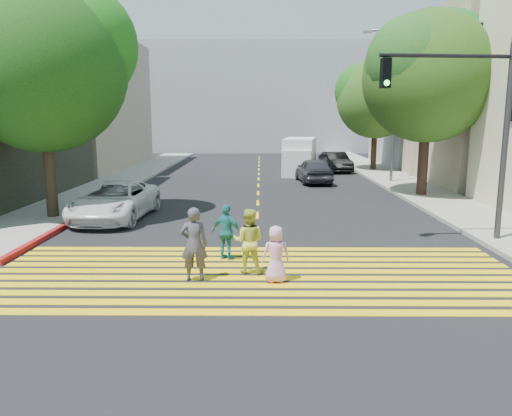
{
  "coord_description": "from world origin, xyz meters",
  "views": [
    {
      "loc": [
        0.13,
        -10.79,
        3.92
      ],
      "look_at": [
        0.0,
        3.0,
        1.4
      ],
      "focal_mm": 35.0,
      "sensor_mm": 36.0,
      "label": 1
    }
  ],
  "objects_px": {
    "pedestrian_child": "(276,254)",
    "dark_car_near": "(314,170)",
    "pedestrian_man": "(194,244)",
    "pedestrian_extra": "(227,232)",
    "white_sedan": "(115,201)",
    "tree_right_far": "(377,95)",
    "tree_left": "(44,59)",
    "white_van": "(299,157)",
    "pedestrian_woman": "(249,241)",
    "dark_car_parked": "(335,162)",
    "traffic_signal": "(472,116)",
    "silver_car": "(296,157)",
    "tree_right_near": "(430,70)"
  },
  "relations": [
    {
      "from": "white_sedan",
      "to": "white_van",
      "type": "relative_size",
      "value": 0.96
    },
    {
      "from": "pedestrian_child",
      "to": "dark_car_parked",
      "type": "distance_m",
      "value": 25.32
    },
    {
      "from": "pedestrian_child",
      "to": "pedestrian_woman",
      "type": "bearing_deg",
      "value": -56.82
    },
    {
      "from": "pedestrian_woman",
      "to": "dark_car_parked",
      "type": "xyz_separation_m",
      "value": [
        5.76,
        24.06,
        -0.12
      ]
    },
    {
      "from": "pedestrian_child",
      "to": "dark_car_near",
      "type": "height_order",
      "value": "dark_car_near"
    },
    {
      "from": "tree_right_far",
      "to": "pedestrian_man",
      "type": "xyz_separation_m",
      "value": [
        -9.95,
        -24.97,
        -4.59
      ]
    },
    {
      "from": "dark_car_parked",
      "to": "white_sedan",
      "type": "bearing_deg",
      "value": -130.74
    },
    {
      "from": "dark_car_parked",
      "to": "white_van",
      "type": "bearing_deg",
      "value": -156.75
    },
    {
      "from": "tree_right_near",
      "to": "traffic_signal",
      "type": "bearing_deg",
      "value": -100.27
    },
    {
      "from": "pedestrian_child",
      "to": "white_sedan",
      "type": "height_order",
      "value": "white_sedan"
    },
    {
      "from": "pedestrian_woman",
      "to": "dark_car_parked",
      "type": "relative_size",
      "value": 0.39
    },
    {
      "from": "white_sedan",
      "to": "dark_car_parked",
      "type": "xyz_separation_m",
      "value": [
        11.1,
        17.35,
        -0.02
      ]
    },
    {
      "from": "tree_left",
      "to": "white_van",
      "type": "bearing_deg",
      "value": 55.85
    },
    {
      "from": "tree_right_far",
      "to": "dark_car_parked",
      "type": "xyz_separation_m",
      "value": [
        -2.89,
        -0.29,
        -4.79
      ]
    },
    {
      "from": "pedestrian_man",
      "to": "pedestrian_extra",
      "type": "xyz_separation_m",
      "value": [
        0.67,
        1.79,
        -0.12
      ]
    },
    {
      "from": "pedestrian_woman",
      "to": "dark_car_near",
      "type": "relative_size",
      "value": 0.37
    },
    {
      "from": "tree_left",
      "to": "pedestrian_extra",
      "type": "bearing_deg",
      "value": -37.95
    },
    {
      "from": "pedestrian_child",
      "to": "white_sedan",
      "type": "relative_size",
      "value": 0.26
    },
    {
      "from": "tree_right_near",
      "to": "dark_car_parked",
      "type": "height_order",
      "value": "tree_right_near"
    },
    {
      "from": "tree_right_near",
      "to": "tree_right_far",
      "type": "distance_m",
      "value": 12.02
    },
    {
      "from": "white_sedan",
      "to": "dark_car_parked",
      "type": "height_order",
      "value": "white_sedan"
    },
    {
      "from": "pedestrian_man",
      "to": "tree_right_far",
      "type": "bearing_deg",
      "value": -113.81
    },
    {
      "from": "tree_left",
      "to": "dark_car_parked",
      "type": "height_order",
      "value": "tree_left"
    },
    {
      "from": "pedestrian_man",
      "to": "pedestrian_woman",
      "type": "height_order",
      "value": "pedestrian_man"
    },
    {
      "from": "pedestrian_extra",
      "to": "white_sedan",
      "type": "distance_m",
      "value": 7.27
    },
    {
      "from": "tree_right_far",
      "to": "dark_car_near",
      "type": "height_order",
      "value": "tree_right_far"
    },
    {
      "from": "tree_left",
      "to": "dark_car_parked",
      "type": "relative_size",
      "value": 2.08
    },
    {
      "from": "pedestrian_man",
      "to": "dark_car_near",
      "type": "bearing_deg",
      "value": -106.78
    },
    {
      "from": "pedestrian_man",
      "to": "traffic_signal",
      "type": "height_order",
      "value": "traffic_signal"
    },
    {
      "from": "pedestrian_man",
      "to": "pedestrian_child",
      "type": "height_order",
      "value": "pedestrian_man"
    },
    {
      "from": "pedestrian_child",
      "to": "silver_car",
      "type": "xyz_separation_m",
      "value": [
        2.6,
        30.19,
        -0.02
      ]
    },
    {
      "from": "silver_car",
      "to": "dark_car_parked",
      "type": "relative_size",
      "value": 1.08
    },
    {
      "from": "white_sedan",
      "to": "pedestrian_child",
      "type": "bearing_deg",
      "value": -47.86
    },
    {
      "from": "tree_right_far",
      "to": "pedestrian_woman",
      "type": "xyz_separation_m",
      "value": [
        -8.65,
        -24.35,
        -4.67
      ]
    },
    {
      "from": "pedestrian_child",
      "to": "silver_car",
      "type": "distance_m",
      "value": 30.3
    },
    {
      "from": "pedestrian_child",
      "to": "dark_car_parked",
      "type": "relative_size",
      "value": 0.32
    },
    {
      "from": "tree_left",
      "to": "traffic_signal",
      "type": "distance_m",
      "value": 14.93
    },
    {
      "from": "white_sedan",
      "to": "white_van",
      "type": "distance_m",
      "value": 17.75
    },
    {
      "from": "tree_right_far",
      "to": "pedestrian_man",
      "type": "bearing_deg",
      "value": -111.73
    },
    {
      "from": "pedestrian_woman",
      "to": "dark_car_near",
      "type": "xyz_separation_m",
      "value": [
        3.52,
        17.76,
        -0.07
      ]
    },
    {
      "from": "pedestrian_woman",
      "to": "silver_car",
      "type": "distance_m",
      "value": 29.63
    },
    {
      "from": "white_sedan",
      "to": "pedestrian_extra",
      "type": "bearing_deg",
      "value": -46.37
    },
    {
      "from": "pedestrian_child",
      "to": "pedestrian_man",
      "type": "bearing_deg",
      "value": -12.49
    },
    {
      "from": "tree_right_far",
      "to": "pedestrian_woman",
      "type": "distance_m",
      "value": 26.26
    },
    {
      "from": "pedestrian_man",
      "to": "silver_car",
      "type": "xyz_separation_m",
      "value": [
        4.57,
        30.07,
        -0.24
      ]
    },
    {
      "from": "pedestrian_man",
      "to": "traffic_signal",
      "type": "bearing_deg",
      "value": -157.46
    },
    {
      "from": "white_sedan",
      "to": "silver_car",
      "type": "xyz_separation_m",
      "value": [
        8.61,
        22.74,
        -0.06
      ]
    },
    {
      "from": "tree_left",
      "to": "traffic_signal",
      "type": "xyz_separation_m",
      "value": [
        14.33,
        -3.63,
        -2.08
      ]
    },
    {
      "from": "traffic_signal",
      "to": "pedestrian_man",
      "type": "bearing_deg",
      "value": -161.2
    },
    {
      "from": "pedestrian_man",
      "to": "dark_car_near",
      "type": "relative_size",
      "value": 0.41
    }
  ]
}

